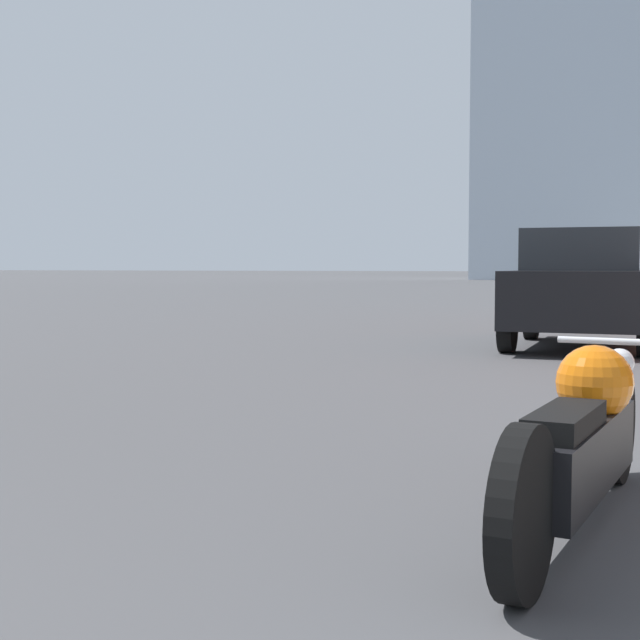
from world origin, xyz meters
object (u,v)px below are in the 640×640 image
object	(u,v)px
parked_car_blue	(626,272)
parked_car_red	(622,274)
parked_car_white	(615,279)
parked_car_black	(583,288)
parked_car_silver	(626,274)
motorcycle	(583,439)

from	to	relation	value
parked_car_blue	parked_car_red	bearing A→B (deg)	-95.37
parked_car_white	parked_car_red	xyz separation A→B (m)	(-0.31, 24.18, -0.06)
parked_car_black	parked_car_blue	xyz separation A→B (m)	(-0.18, 46.20, -0.07)
parked_car_white	parked_car_silver	world-z (taller)	parked_car_silver
parked_car_red	parked_car_white	bearing A→B (deg)	-87.31
parked_car_silver	parked_car_black	bearing A→B (deg)	-96.50
motorcycle	parked_car_black	bearing A→B (deg)	101.33
parked_car_black	parked_car_red	bearing A→B (deg)	91.36
motorcycle	parked_car_black	size ratio (longest dim) A/B	0.66
parked_car_white	parked_car_blue	size ratio (longest dim) A/B	0.97
motorcycle	parked_car_blue	size ratio (longest dim) A/B	0.56
parked_car_silver	parked_car_blue	bearing A→B (deg)	85.06
parked_car_red	parked_car_blue	xyz separation A→B (m)	(-0.01, 10.55, 0.01)
parked_car_blue	parked_car_silver	bearing A→B (deg)	-94.38
parked_car_silver	parked_car_red	xyz separation A→B (m)	(-0.39, 11.26, -0.08)
parked_car_white	parked_car_red	bearing A→B (deg)	94.05
parked_car_white	parked_car_silver	size ratio (longest dim) A/B	1.14
motorcycle	parked_car_silver	world-z (taller)	parked_car_silver
parked_car_red	parked_car_blue	world-z (taller)	parked_car_red
motorcycle	parked_car_black	world-z (taller)	parked_car_black
parked_car_red	parked_car_black	bearing A→B (deg)	-87.76
parked_car_red	motorcycle	bearing A→B (deg)	-87.07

